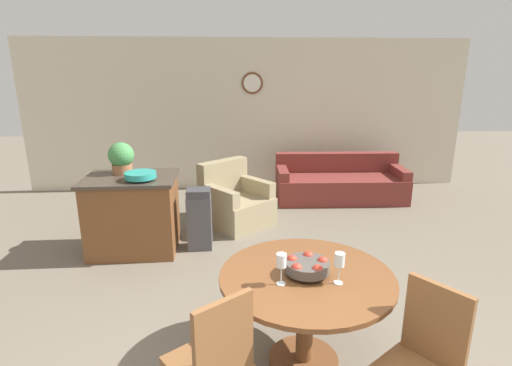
{
  "coord_description": "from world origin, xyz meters",
  "views": [
    {
      "loc": [
        -0.39,
        -1.77,
        2.17
      ],
      "look_at": [
        -0.08,
        2.49,
        0.95
      ],
      "focal_mm": 28.0,
      "sensor_mm": 36.0,
      "label": 1
    }
  ],
  "objects_px": {
    "dining_chair_near_left": "(214,359)",
    "wine_glass_left": "(281,262)",
    "dining_table": "(306,295)",
    "kitchen_island": "(133,214)",
    "trash_bin": "(199,219)",
    "wine_glass_right": "(340,261)",
    "potted_plant": "(121,157)",
    "teal_bowl": "(140,175)",
    "dining_chair_near_right": "(423,359)",
    "fruit_bowl": "(307,266)",
    "couch": "(339,184)",
    "armchair": "(235,204)"
  },
  "relations": [
    {
      "from": "dining_chair_near_right",
      "to": "kitchen_island",
      "type": "xyz_separation_m",
      "value": [
        -2.28,
        2.77,
        -0.07
      ]
    },
    {
      "from": "dining_table",
      "to": "trash_bin",
      "type": "height_order",
      "value": "trash_bin"
    },
    {
      "from": "dining_chair_near_left",
      "to": "wine_glass_left",
      "type": "distance_m",
      "value": 0.74
    },
    {
      "from": "wine_glass_right",
      "to": "trash_bin",
      "type": "relative_size",
      "value": 0.3
    },
    {
      "from": "trash_bin",
      "to": "wine_glass_right",
      "type": "bearing_deg",
      "value": -63.86
    },
    {
      "from": "wine_glass_left",
      "to": "couch",
      "type": "relative_size",
      "value": 0.1
    },
    {
      "from": "wine_glass_right",
      "to": "potted_plant",
      "type": "relative_size",
      "value": 0.59
    },
    {
      "from": "dining_chair_near_left",
      "to": "kitchen_island",
      "type": "height_order",
      "value": "dining_chair_near_left"
    },
    {
      "from": "fruit_bowl",
      "to": "potted_plant",
      "type": "relative_size",
      "value": 0.83
    },
    {
      "from": "dining_table",
      "to": "kitchen_island",
      "type": "bearing_deg",
      "value": 128.95
    },
    {
      "from": "dining_table",
      "to": "dining_chair_near_right",
      "type": "distance_m",
      "value": 0.87
    },
    {
      "from": "dining_chair_near_left",
      "to": "dining_chair_near_right",
      "type": "xyz_separation_m",
      "value": [
        1.22,
        -0.09,
        0.0
      ]
    },
    {
      "from": "dining_chair_near_right",
      "to": "teal_bowl",
      "type": "distance_m",
      "value": 3.4
    },
    {
      "from": "couch",
      "to": "dining_table",
      "type": "bearing_deg",
      "value": -106.59
    },
    {
      "from": "potted_plant",
      "to": "trash_bin",
      "type": "xyz_separation_m",
      "value": [
        0.92,
        -0.17,
        -0.76
      ]
    },
    {
      "from": "trash_bin",
      "to": "armchair",
      "type": "xyz_separation_m",
      "value": [
        0.46,
        0.79,
        -0.08
      ]
    },
    {
      "from": "dining_table",
      "to": "kitchen_island",
      "type": "distance_m",
      "value": 2.73
    },
    {
      "from": "dining_chair_near_left",
      "to": "potted_plant",
      "type": "relative_size",
      "value": 2.56
    },
    {
      "from": "teal_bowl",
      "to": "armchair",
      "type": "bearing_deg",
      "value": 40.85
    },
    {
      "from": "potted_plant",
      "to": "couch",
      "type": "bearing_deg",
      "value": 27.12
    },
    {
      "from": "wine_glass_right",
      "to": "kitchen_island",
      "type": "relative_size",
      "value": 0.21
    },
    {
      "from": "dining_chair_near_right",
      "to": "couch",
      "type": "distance_m",
      "value": 4.66
    },
    {
      "from": "armchair",
      "to": "dining_chair_near_right",
      "type": "bearing_deg",
      "value": -113.35
    },
    {
      "from": "wine_glass_left",
      "to": "wine_glass_right",
      "type": "distance_m",
      "value": 0.4
    },
    {
      "from": "dining_chair_near_right",
      "to": "fruit_bowl",
      "type": "height_order",
      "value": "dining_chair_near_right"
    },
    {
      "from": "wine_glass_right",
      "to": "potted_plant",
      "type": "distance_m",
      "value": 3.17
    },
    {
      "from": "teal_bowl",
      "to": "wine_glass_left",
      "type": "bearing_deg",
      "value": -56.99
    },
    {
      "from": "fruit_bowl",
      "to": "kitchen_island",
      "type": "distance_m",
      "value": 2.75
    },
    {
      "from": "dining_chair_near_left",
      "to": "armchair",
      "type": "relative_size",
      "value": 0.86
    },
    {
      "from": "fruit_bowl",
      "to": "wine_glass_left",
      "type": "bearing_deg",
      "value": -149.8
    },
    {
      "from": "fruit_bowl",
      "to": "couch",
      "type": "height_order",
      "value": "fruit_bowl"
    },
    {
      "from": "wine_glass_left",
      "to": "couch",
      "type": "xyz_separation_m",
      "value": [
        1.56,
        4.04,
        -0.65
      ]
    },
    {
      "from": "wine_glass_left",
      "to": "trash_bin",
      "type": "xyz_separation_m",
      "value": [
        -0.71,
        2.24,
        -0.54
      ]
    },
    {
      "from": "trash_bin",
      "to": "dining_chair_near_left",
      "type": "bearing_deg",
      "value": -84.45
    },
    {
      "from": "dining_table",
      "to": "fruit_bowl",
      "type": "relative_size",
      "value": 3.95
    },
    {
      "from": "fruit_bowl",
      "to": "potted_plant",
      "type": "height_order",
      "value": "potted_plant"
    },
    {
      "from": "dining_chair_near_left",
      "to": "potted_plant",
      "type": "height_order",
      "value": "potted_plant"
    },
    {
      "from": "fruit_bowl",
      "to": "couch",
      "type": "bearing_deg",
      "value": 70.96
    },
    {
      "from": "kitchen_island",
      "to": "couch",
      "type": "xyz_separation_m",
      "value": [
        3.07,
        1.81,
        -0.2
      ]
    },
    {
      "from": "dining_chair_near_left",
      "to": "teal_bowl",
      "type": "height_order",
      "value": "teal_bowl"
    },
    {
      "from": "dining_table",
      "to": "trash_bin",
      "type": "bearing_deg",
      "value": 113.33
    },
    {
      "from": "wine_glass_right",
      "to": "armchair",
      "type": "xyz_separation_m",
      "value": [
        -0.65,
        3.05,
        -0.62
      ]
    },
    {
      "from": "dining_chair_near_right",
      "to": "trash_bin",
      "type": "xyz_separation_m",
      "value": [
        -1.48,
        2.78,
        -0.16
      ]
    },
    {
      "from": "potted_plant",
      "to": "trash_bin",
      "type": "relative_size",
      "value": 0.5
    },
    {
      "from": "armchair",
      "to": "dining_table",
      "type": "bearing_deg",
      "value": -120.43
    },
    {
      "from": "dining_chair_near_left",
      "to": "potted_plant",
      "type": "xyz_separation_m",
      "value": [
        -1.18,
        2.86,
        0.6
      ]
    },
    {
      "from": "dining_table",
      "to": "teal_bowl",
      "type": "bearing_deg",
      "value": 128.38
    },
    {
      "from": "trash_bin",
      "to": "dining_table",
      "type": "bearing_deg",
      "value": -66.67
    },
    {
      "from": "fruit_bowl",
      "to": "potted_plant",
      "type": "bearing_deg",
      "value": 128.75
    },
    {
      "from": "dining_chair_near_left",
      "to": "wine_glass_left",
      "type": "height_order",
      "value": "dining_chair_near_left"
    }
  ]
}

